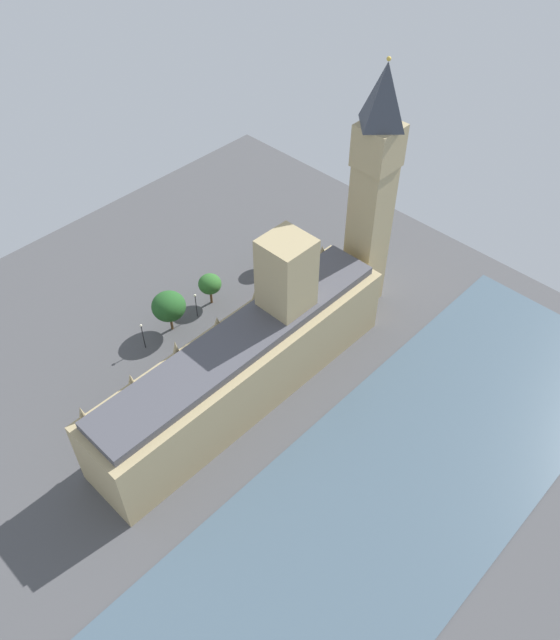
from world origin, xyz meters
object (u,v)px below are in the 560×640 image
object	(u,v)px
plane_tree_by_river_gate	(210,284)
street_lamp_slot_11	(196,301)
pedestrian_under_trees	(288,311)
plane_tree_kerbside	(272,248)
double_decker_bus_near_tower	(275,301)
pedestrian_far_end	(311,298)
clock_tower	(373,190)
car_white_midblock	(163,379)
plane_tree_trailing	(169,306)
street_lamp_slot_10	(142,332)
car_blue_leading	(197,348)
parliament_building	(249,359)
car_silver_corner	(215,333)
car_dark_green_opposite_hall	(115,417)

from	to	relation	value
plane_tree_by_river_gate	street_lamp_slot_11	bearing A→B (deg)	101.12
pedestrian_under_trees	street_lamp_slot_11	size ratio (longest dim) A/B	0.27
plane_tree_kerbside	plane_tree_by_river_gate	distance (m)	18.20
plane_tree_by_river_gate	street_lamp_slot_11	world-z (taller)	plane_tree_by_river_gate
double_decker_bus_near_tower	pedestrian_far_end	size ratio (longest dim) A/B	6.74
clock_tower	car_white_midblock	bearing A→B (deg)	75.28
plane_tree_trailing	street_lamp_slot_10	world-z (taller)	plane_tree_trailing
plane_tree_by_river_gate	double_decker_bus_near_tower	bearing A→B (deg)	-145.68
car_blue_leading	pedestrian_far_end	bearing A→B (deg)	79.10
clock_tower	plane_tree_trailing	xyz separation A→B (m)	(22.27, 35.56, -21.23)
pedestrian_far_end	street_lamp_slot_11	xyz separation A→B (m)	(14.38, 20.57, 3.70)
double_decker_bus_near_tower	street_lamp_slot_11	bearing A→B (deg)	-127.14
parliament_building	plane_tree_kerbside	distance (m)	37.38
car_silver_corner	pedestrian_far_end	distance (m)	23.09
plane_tree_trailing	plane_tree_kerbside	size ratio (longest dim) A/B	1.31
car_white_midblock	plane_tree_trailing	xyz separation A→B (m)	(10.18, -10.49, 5.69)
car_dark_green_opposite_hall	car_blue_leading	bearing A→B (deg)	99.66
car_blue_leading	street_lamp_slot_11	world-z (taller)	street_lamp_slot_11
clock_tower	plane_tree_by_river_gate	xyz separation A→B (m)	(22.39, 24.34, -22.43)
plane_tree_trailing	parliament_building	bearing A→B (deg)	-179.97
clock_tower	street_lamp_slot_11	world-z (taller)	clock_tower
street_lamp_slot_10	plane_tree_trailing	bearing A→B (deg)	-88.38
pedestrian_under_trees	street_lamp_slot_10	size ratio (longest dim) A/B	0.25
clock_tower	plane_tree_trailing	world-z (taller)	clock_tower
car_blue_leading	plane_tree_by_river_gate	world-z (taller)	plane_tree_by_river_gate
double_decker_bus_near_tower	plane_tree_trailing	world-z (taller)	plane_tree_trailing
car_silver_corner	pedestrian_under_trees	world-z (taller)	car_silver_corner
car_dark_green_opposite_hall	pedestrian_under_trees	xyz separation A→B (m)	(-3.67, -42.92, -0.12)
pedestrian_far_end	plane_tree_trailing	bearing A→B (deg)	138.79
parliament_building	car_dark_green_opposite_hall	distance (m)	27.08
clock_tower	pedestrian_under_trees	size ratio (longest dim) A/B	31.67
pedestrian_under_trees	street_lamp_slot_11	bearing A→B (deg)	-141.47
parliament_building	clock_tower	size ratio (longest dim) A/B	1.19
car_dark_green_opposite_hall	street_lamp_slot_11	world-z (taller)	street_lamp_slot_11
plane_tree_kerbside	street_lamp_slot_11	distance (m)	23.19
parliament_building	car_blue_leading	world-z (taller)	parliament_building
street_lamp_slot_10	street_lamp_slot_11	distance (m)	13.52
plane_tree_by_river_gate	car_dark_green_opposite_hall	bearing A→B (deg)	107.99
car_blue_leading	pedestrian_far_end	distance (m)	28.07
street_lamp_slot_10	parliament_building	bearing A→B (deg)	-162.72
car_dark_green_opposite_hall	clock_tower	bearing A→B (deg)	82.52
plane_tree_by_river_gate	street_lamp_slot_10	distance (m)	18.51
plane_tree_trailing	street_lamp_slot_10	size ratio (longest dim) A/B	1.44
plane_tree_kerbside	street_lamp_slot_11	world-z (taller)	plane_tree_kerbside
double_decker_bus_near_tower	street_lamp_slot_10	xyz separation A→B (m)	(11.40, 26.50, 2.00)
car_dark_green_opposite_hall	plane_tree_kerbside	size ratio (longest dim) A/B	0.56
parliament_building	pedestrian_under_trees	xyz separation A→B (m)	(9.13, -20.43, -8.10)
double_decker_bus_near_tower	plane_tree_by_river_gate	size ratio (longest dim) A/B	1.40
car_dark_green_opposite_hall	street_lamp_slot_10	distance (m)	18.92
double_decker_bus_near_tower	car_blue_leading	bearing A→B (deg)	-96.48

